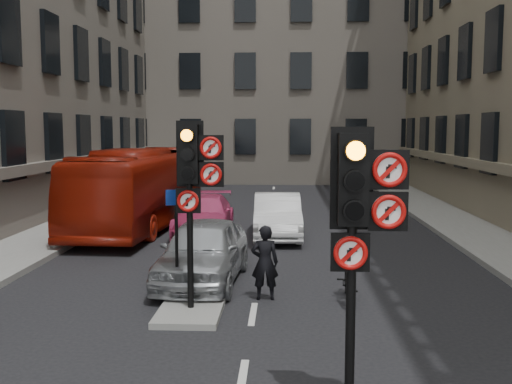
# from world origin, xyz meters

# --- Properties ---
(pavement_left) EXTENTS (3.00, 50.00, 0.16)m
(pavement_left) POSITION_xyz_m (-7.20, 12.00, 0.08)
(pavement_left) COLOR gray
(pavement_left) RESTS_ON ground
(pavement_right) EXTENTS (3.00, 50.00, 0.16)m
(pavement_right) POSITION_xyz_m (7.20, 12.00, 0.08)
(pavement_right) COLOR gray
(pavement_right) RESTS_ON ground
(centre_island) EXTENTS (1.20, 2.00, 0.12)m
(centre_island) POSITION_xyz_m (-1.20, 5.00, 0.06)
(centre_island) COLOR gray
(centre_island) RESTS_ON ground
(building_far) EXTENTS (30.00, 14.00, 20.00)m
(building_far) POSITION_xyz_m (0.00, 38.00, 10.00)
(building_far) COLOR #6C635B
(building_far) RESTS_ON ground
(signal_near) EXTENTS (0.91, 0.40, 3.58)m
(signal_near) POSITION_xyz_m (1.49, 0.99, 2.58)
(signal_near) COLOR black
(signal_near) RESTS_ON ground
(signal_far) EXTENTS (0.91, 0.40, 3.58)m
(signal_far) POSITION_xyz_m (-1.11, 4.99, 2.70)
(signal_far) COLOR black
(signal_far) RESTS_ON centre_island
(car_silver) EXTENTS (2.00, 4.42, 1.47)m
(car_silver) POSITION_xyz_m (-1.27, 7.32, 0.74)
(car_silver) COLOR #A3A6AA
(car_silver) RESTS_ON ground
(car_white) EXTENTS (1.61, 4.31, 1.41)m
(car_white) POSITION_xyz_m (0.38, 13.14, 0.70)
(car_white) COLOR silver
(car_white) RESTS_ON ground
(car_pink) EXTENTS (1.91, 4.50, 1.29)m
(car_pink) POSITION_xyz_m (-2.08, 13.57, 0.65)
(car_pink) COLOR #C73A6F
(car_pink) RESTS_ON ground
(bus_red) EXTENTS (2.90, 10.24, 2.82)m
(bus_red) POSITION_xyz_m (-4.50, 14.91, 1.41)
(bus_red) COLOR maroon
(bus_red) RESTS_ON ground
(motorcycle) EXTENTS (0.52, 1.59, 0.95)m
(motorcycle) POSITION_xyz_m (1.90, 6.00, 0.47)
(motorcycle) COLOR black
(motorcycle) RESTS_ON ground
(motorcyclist) EXTENTS (0.60, 0.41, 1.56)m
(motorcyclist) POSITION_xyz_m (0.19, 6.00, 0.78)
(motorcyclist) COLOR black
(motorcyclist) RESTS_ON ground
(info_sign) EXTENTS (0.38, 0.16, 2.23)m
(info_sign) POSITION_xyz_m (-1.55, 5.48, 1.56)
(info_sign) COLOR black
(info_sign) RESTS_ON centre_island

